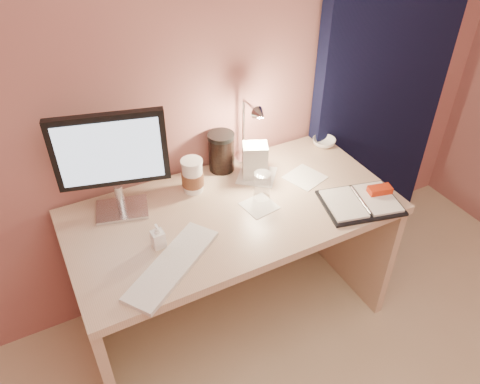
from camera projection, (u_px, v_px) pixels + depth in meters
name	position (u px, v px, depth m)	size (l,w,h in m)	color
room	(375.00, 53.00, 2.32)	(3.50, 3.50, 3.50)	#C6B28E
desk	(226.00, 237.00, 2.19)	(1.40, 0.70, 0.73)	tan
monitor	(112.00, 156.00, 1.81)	(0.43, 0.20, 0.46)	silver
keyboard	(173.00, 265.00, 1.72)	(0.45, 0.13, 0.02)	silver
planner	(362.00, 201.00, 2.02)	(0.37, 0.31, 0.05)	black
paper_a	(305.00, 177.00, 2.17)	(0.16, 0.16, 0.00)	silver
paper_b	(259.00, 206.00, 2.01)	(0.13, 0.13, 0.00)	silver
paper_c	(257.00, 175.00, 2.18)	(0.17, 0.17, 0.00)	silver
coffee_cup	(193.00, 176.00, 2.06)	(0.10, 0.10, 0.16)	white
clear_cup	(262.00, 186.00, 2.02)	(0.07, 0.07, 0.13)	white
bowl	(324.00, 142.00, 2.39)	(0.12, 0.12, 0.04)	white
lotion_bottle	(158.00, 236.00, 1.78)	(0.05, 0.05, 0.11)	white
dark_jar	(221.00, 154.00, 2.18)	(0.12, 0.12, 0.17)	black
product_box	(255.00, 161.00, 2.13)	(0.11, 0.09, 0.17)	silver
desk_lamp	(252.00, 130.00, 2.10)	(0.08, 0.21, 0.34)	silver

